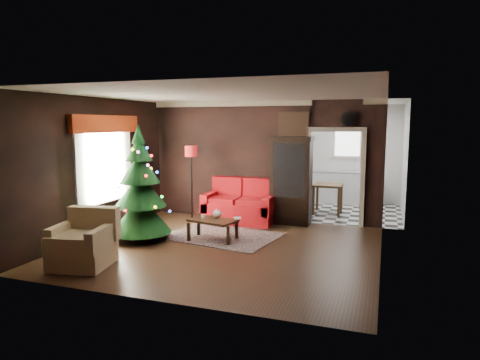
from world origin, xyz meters
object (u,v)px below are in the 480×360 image
(loveseat, at_px, (240,201))
(christmas_tree, at_px, (140,187))
(armchair, at_px, (82,239))
(wall_clock, at_px, (348,119))
(coffee_table, at_px, (213,230))
(teapot, at_px, (217,214))
(curio_cabinet, at_px, (291,183))
(kitchen_table, at_px, (328,199))
(floor_lamp, at_px, (192,186))

(loveseat, bearing_deg, christmas_tree, -123.42)
(armchair, distance_m, wall_clock, 5.90)
(christmas_tree, xyz_separation_m, armchair, (-0.02, -1.70, -0.59))
(coffee_table, distance_m, teapot, 0.32)
(teapot, bearing_deg, loveseat, 91.31)
(curio_cabinet, xyz_separation_m, coffee_table, (-1.14, -1.87, -0.74))
(christmas_tree, distance_m, teapot, 1.59)
(curio_cabinet, distance_m, armchair, 4.73)
(curio_cabinet, bearing_deg, kitchen_table, 65.56)
(floor_lamp, distance_m, armchair, 3.54)
(wall_clock, bearing_deg, floor_lamp, -169.53)
(armchair, xyz_separation_m, coffee_table, (1.38, 2.11, -0.25))
(curio_cabinet, height_order, wall_clock, wall_clock)
(curio_cabinet, bearing_deg, coffee_table, -121.50)
(teapot, bearing_deg, coffee_table, -101.87)
(loveseat, relative_size, armchair, 1.87)
(loveseat, height_order, coffee_table, loveseat)
(curio_cabinet, distance_m, wall_clock, 1.88)
(christmas_tree, bearing_deg, kitchen_table, 49.57)
(curio_cabinet, xyz_separation_m, kitchen_table, (0.65, 1.43, -0.57))
(armchair, bearing_deg, teapot, 47.04)
(curio_cabinet, xyz_separation_m, wall_clock, (1.20, 0.18, 1.43))
(loveseat, xyz_separation_m, wall_clock, (2.35, 0.40, 1.88))
(armchair, height_order, kitchen_table, armchair)
(curio_cabinet, relative_size, teapot, 10.10)
(curio_cabinet, distance_m, teapot, 2.11)
(coffee_table, xyz_separation_m, kitchen_table, (1.79, 3.30, 0.16))
(loveseat, xyz_separation_m, floor_lamp, (-1.11, -0.24, 0.33))
(kitchen_table, bearing_deg, coffee_table, -118.55)
(curio_cabinet, bearing_deg, wall_clock, 8.53)
(teapot, xyz_separation_m, wall_clock, (2.32, 1.91, 1.88))
(wall_clock, xyz_separation_m, kitchen_table, (-0.55, 1.25, -2.00))
(floor_lamp, distance_m, coffee_table, 1.90)
(christmas_tree, bearing_deg, coffee_table, 16.65)
(floor_lamp, bearing_deg, kitchen_table, 32.97)
(christmas_tree, bearing_deg, loveseat, 56.58)
(christmas_tree, distance_m, coffee_table, 1.65)
(curio_cabinet, bearing_deg, armchair, -122.38)
(christmas_tree, xyz_separation_m, coffee_table, (1.36, 0.41, -0.84))
(curio_cabinet, xyz_separation_m, floor_lamp, (-2.26, -0.46, -0.12))
(floor_lamp, distance_m, christmas_tree, 1.84)
(floor_lamp, bearing_deg, wall_clock, 10.47)
(armchair, bearing_deg, christmas_tree, 78.61)
(loveseat, xyz_separation_m, kitchen_table, (1.80, 1.65, -0.12))
(loveseat, xyz_separation_m, curio_cabinet, (1.15, 0.22, 0.45))
(loveseat, relative_size, teapot, 9.04)
(loveseat, xyz_separation_m, armchair, (-1.37, -3.75, -0.04))
(wall_clock, bearing_deg, teapot, -140.45)
(armchair, bearing_deg, wall_clock, 37.27)
(christmas_tree, relative_size, kitchen_table, 3.05)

